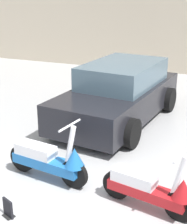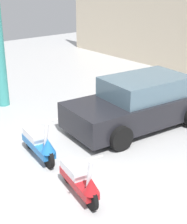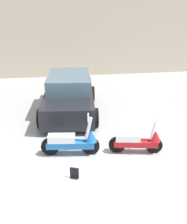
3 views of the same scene
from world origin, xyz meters
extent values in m
plane|color=#B2B2B2|center=(0.00, 0.00, 0.00)|extent=(28.00, 28.00, 0.00)
cube|color=beige|center=(0.00, 8.83, 2.10)|extent=(19.60, 0.12, 4.20)
cylinder|color=black|center=(-0.03, 0.62, 0.23)|extent=(0.47, 0.14, 0.46)
cylinder|color=black|center=(-1.04, 0.76, 0.23)|extent=(0.47, 0.14, 0.46)
cube|color=#1E66B2|center=(-0.54, 0.69, 0.29)|extent=(1.23, 0.44, 0.16)
cube|color=white|center=(-0.75, 0.72, 0.46)|extent=(0.70, 0.36, 0.18)
cylinder|color=white|center=(-0.09, 0.63, 0.69)|extent=(0.22, 0.11, 0.65)
cylinder|color=white|center=(-0.09, 0.63, 1.02)|extent=(0.10, 0.53, 0.03)
cone|color=#1E66B2|center=(-0.01, 0.62, 0.52)|extent=(0.35, 0.35, 0.30)
cylinder|color=black|center=(1.58, 0.43, 0.21)|extent=(0.43, 0.15, 0.43)
cylinder|color=black|center=(0.65, 0.61, 0.21)|extent=(0.43, 0.15, 0.43)
cube|color=#B2191E|center=(1.12, 0.52, 0.27)|extent=(1.14, 0.47, 0.15)
cube|color=white|center=(0.92, 0.56, 0.42)|extent=(0.66, 0.36, 0.17)
cylinder|color=white|center=(1.53, 0.44, 0.64)|extent=(0.21, 0.11, 0.61)
cylinder|color=white|center=(1.53, 0.44, 0.94)|extent=(0.12, 0.49, 0.03)
cone|color=#B2191E|center=(1.60, 0.43, 0.48)|extent=(0.34, 0.34, 0.28)
cube|color=black|center=(-0.33, 3.59, 0.48)|extent=(2.02, 4.01, 0.64)
cube|color=slate|center=(-0.31, 3.82, 1.06)|extent=(1.64, 2.30, 0.50)
cylinder|color=black|center=(0.36, 2.31, 0.29)|extent=(0.27, 0.61, 0.59)
cylinder|color=black|center=(-1.29, 2.49, 0.29)|extent=(0.27, 0.61, 0.59)
cylinder|color=black|center=(0.63, 4.69, 0.29)|extent=(0.27, 0.61, 0.59)
cylinder|color=black|center=(-1.03, 4.87, 0.29)|extent=(0.27, 0.61, 0.59)
cube|color=black|center=(-0.54, -0.36, 0.01)|extent=(0.19, 0.17, 0.01)
cube|color=black|center=(-0.54, -0.36, 0.13)|extent=(0.20, 0.10, 0.26)
camera|label=1|loc=(1.99, -3.48, 2.89)|focal=55.00mm
camera|label=2|loc=(5.34, -2.64, 3.75)|focal=55.00mm
camera|label=3|loc=(-0.96, -5.60, 3.64)|focal=45.00mm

